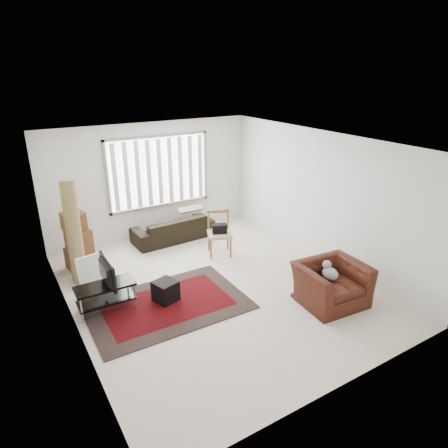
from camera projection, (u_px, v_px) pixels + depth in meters
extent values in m
plane|color=beige|center=(215.00, 287.00, 7.49)|extent=(6.00, 6.00, 0.00)
cube|color=white|center=(214.00, 143.00, 6.49)|extent=(5.00, 6.00, 0.02)
cube|color=white|center=(151.00, 181.00, 9.37)|extent=(5.00, 0.02, 2.70)
cube|color=white|center=(344.00, 300.00, 4.60)|extent=(5.00, 0.02, 2.70)
cube|color=white|center=(66.00, 252.00, 5.78)|extent=(0.02, 6.00, 2.70)
cube|color=white|center=(320.00, 197.00, 8.19)|extent=(0.02, 6.00, 2.70)
cube|color=white|center=(159.00, 172.00, 9.38)|extent=(2.40, 0.01, 1.60)
cube|color=gray|center=(159.00, 172.00, 9.36)|extent=(2.52, 0.06, 1.72)
cube|color=white|center=(160.00, 172.00, 9.33)|extent=(2.40, 0.02, 1.55)
cube|color=black|center=(167.00, 305.00, 6.91)|extent=(2.69, 1.81, 0.02)
cube|color=#450609|center=(167.00, 304.00, 6.91)|extent=(2.13, 1.24, 0.00)
cube|color=black|center=(105.00, 286.00, 6.61)|extent=(0.97, 0.44, 0.04)
cube|color=black|center=(106.00, 300.00, 6.71)|extent=(0.93, 0.41, 0.03)
cylinder|color=#B2B2B7|center=(82.00, 311.00, 6.34)|extent=(0.03, 0.03, 0.49)
cylinder|color=#B2B2B7|center=(135.00, 295.00, 6.76)|extent=(0.03, 0.03, 0.49)
cylinder|color=#B2B2B7|center=(77.00, 300.00, 6.63)|extent=(0.03, 0.03, 0.49)
cylinder|color=#B2B2B7|center=(128.00, 286.00, 7.05)|extent=(0.03, 0.03, 0.49)
imported|color=black|center=(103.00, 273.00, 6.52)|extent=(0.10, 0.79, 0.45)
cube|color=black|center=(166.00, 291.00, 6.97)|extent=(0.45, 0.45, 0.36)
cube|color=brown|center=(80.00, 258.00, 8.12)|extent=(0.56, 0.52, 0.45)
cube|color=brown|center=(79.00, 239.00, 7.95)|extent=(0.50, 0.47, 0.40)
cube|color=brown|center=(74.00, 221.00, 7.83)|extent=(0.46, 0.46, 0.36)
cube|color=silver|center=(92.00, 272.00, 7.37)|extent=(0.52, 0.24, 0.64)
cylinder|color=olive|center=(74.00, 231.00, 7.52)|extent=(0.43, 0.78, 1.92)
imported|color=black|center=(173.00, 225.00, 9.42)|extent=(1.95, 0.91, 0.74)
cube|color=tan|center=(220.00, 234.00, 8.64)|extent=(0.66, 0.66, 0.06)
cylinder|color=brown|center=(211.00, 249.00, 8.51)|extent=(0.04, 0.04, 0.47)
cylinder|color=brown|center=(231.00, 247.00, 8.56)|extent=(0.04, 0.04, 0.47)
cylinder|color=brown|center=(209.00, 241.00, 8.90)|extent=(0.04, 0.04, 0.47)
cylinder|color=brown|center=(228.00, 240.00, 8.95)|extent=(0.04, 0.04, 0.47)
cube|color=brown|center=(218.00, 212.00, 8.68)|extent=(0.46, 0.23, 0.06)
cube|color=brown|center=(209.00, 221.00, 8.73)|extent=(0.06, 0.06, 0.47)
cube|color=brown|center=(228.00, 220.00, 8.79)|extent=(0.06, 0.06, 0.47)
cube|color=black|center=(219.00, 229.00, 8.59)|extent=(0.36, 0.29, 0.20)
imported|color=#3C150C|center=(331.00, 281.00, 6.86)|extent=(1.19, 1.06, 0.83)
ellipsoid|color=#59595B|center=(332.00, 275.00, 6.81)|extent=(0.25, 0.31, 0.20)
sphere|color=#59595B|center=(327.00, 265.00, 6.90)|extent=(0.15, 0.15, 0.15)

